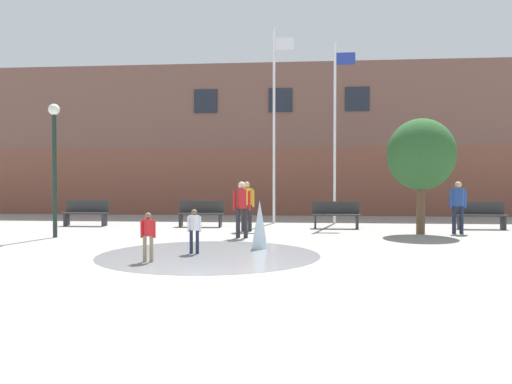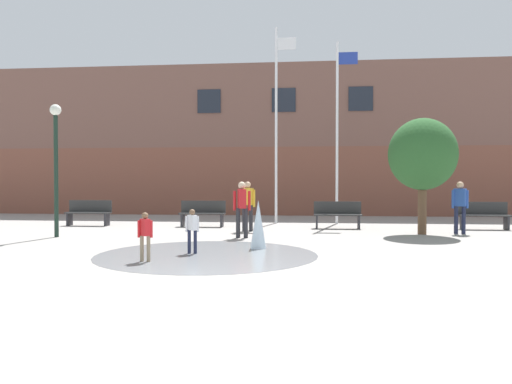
{
  "view_description": "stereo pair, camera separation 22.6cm",
  "coord_description": "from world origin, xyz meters",
  "px_view_note": "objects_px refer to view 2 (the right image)",
  "views": [
    {
      "loc": [
        0.9,
        -6.66,
        1.61
      ],
      "look_at": [
        -0.32,
        7.21,
        1.3
      ],
      "focal_mm": 35.0,
      "sensor_mm": 36.0,
      "label": 1
    },
    {
      "loc": [
        1.13,
        -6.64,
        1.61
      ],
      "look_at": [
        -0.32,
        7.21,
        1.3
      ],
      "focal_mm": 35.0,
      "sensor_mm": 36.0,
      "label": 2
    }
  ],
  "objects_px": {
    "park_bench_far_right": "(484,215)",
    "child_in_fountain": "(192,228)",
    "park_bench_far_left": "(89,212)",
    "child_running": "(145,233)",
    "park_bench_under_left_flagpole": "(203,213)",
    "flagpole_left": "(277,119)",
    "park_bench_under_right_flagpole": "(338,214)",
    "teen_by_trashcan": "(247,202)",
    "flagpole_right": "(338,127)",
    "lamp_post_left_lane": "(56,150)",
    "adult_watching": "(242,205)",
    "street_tree_near_building": "(423,155)",
    "adult_in_red": "(460,203)"
  },
  "relations": [
    {
      "from": "teen_by_trashcan",
      "to": "flagpole_right",
      "type": "relative_size",
      "value": 0.23
    },
    {
      "from": "child_running",
      "to": "flagpole_right",
      "type": "bearing_deg",
      "value": 106.01
    },
    {
      "from": "park_bench_far_left",
      "to": "child_running",
      "type": "xyz_separation_m",
      "value": [
        4.63,
        -7.59,
        0.1
      ]
    },
    {
      "from": "child_running",
      "to": "street_tree_near_building",
      "type": "xyz_separation_m",
      "value": [
        6.65,
        5.84,
        1.82
      ]
    },
    {
      "from": "adult_in_red",
      "to": "teen_by_trashcan",
      "type": "relative_size",
      "value": 1.0
    },
    {
      "from": "child_in_fountain",
      "to": "teen_by_trashcan",
      "type": "height_order",
      "value": "teen_by_trashcan"
    },
    {
      "from": "child_running",
      "to": "park_bench_far_right",
      "type": "bearing_deg",
      "value": 81.06
    },
    {
      "from": "park_bench_far_left",
      "to": "flagpole_left",
      "type": "bearing_deg",
      "value": 14.57
    },
    {
      "from": "adult_watching",
      "to": "teen_by_trashcan",
      "type": "xyz_separation_m",
      "value": [
        -0.07,
        1.85,
        0.0
      ]
    },
    {
      "from": "park_bench_far_right",
      "to": "flagpole_right",
      "type": "xyz_separation_m",
      "value": [
        -4.69,
        1.72,
        3.16
      ]
    },
    {
      "from": "adult_in_red",
      "to": "flagpole_left",
      "type": "xyz_separation_m",
      "value": [
        -5.77,
        3.25,
        3.02
      ]
    },
    {
      "from": "park_bench_under_left_flagpole",
      "to": "child_running",
      "type": "bearing_deg",
      "value": -86.49
    },
    {
      "from": "adult_watching",
      "to": "flagpole_left",
      "type": "relative_size",
      "value": 0.21
    },
    {
      "from": "child_running",
      "to": "flagpole_left",
      "type": "relative_size",
      "value": 0.13
    },
    {
      "from": "park_bench_under_right_flagpole",
      "to": "park_bench_far_right",
      "type": "distance_m",
      "value": 4.81
    },
    {
      "from": "flagpole_left",
      "to": "child_in_fountain",
      "type": "bearing_deg",
      "value": -99.54
    },
    {
      "from": "flagpole_left",
      "to": "street_tree_near_building",
      "type": "xyz_separation_m",
      "value": [
        4.61,
        -3.48,
        -1.55
      ]
    },
    {
      "from": "street_tree_near_building",
      "to": "park_bench_far_left",
      "type": "bearing_deg",
      "value": 171.19
    },
    {
      "from": "park_bench_far_right",
      "to": "child_in_fountain",
      "type": "xyz_separation_m",
      "value": [
        -8.35,
        -6.42,
        0.1
      ]
    },
    {
      "from": "park_bench_under_right_flagpole",
      "to": "teen_by_trashcan",
      "type": "xyz_separation_m",
      "value": [
        -2.92,
        -1.27,
        0.45
      ]
    },
    {
      "from": "park_bench_under_left_flagpole",
      "to": "adult_watching",
      "type": "distance_m",
      "value": 3.8
    },
    {
      "from": "adult_in_red",
      "to": "flagpole_left",
      "type": "bearing_deg",
      "value": -176.63
    },
    {
      "from": "park_bench_far_left",
      "to": "child_running",
      "type": "height_order",
      "value": "child_running"
    },
    {
      "from": "park_bench_under_right_flagpole",
      "to": "teen_by_trashcan",
      "type": "relative_size",
      "value": 1.01
    },
    {
      "from": "teen_by_trashcan",
      "to": "lamp_post_left_lane",
      "type": "distance_m",
      "value": 5.9
    },
    {
      "from": "flagpole_left",
      "to": "street_tree_near_building",
      "type": "height_order",
      "value": "flagpole_left"
    },
    {
      "from": "park_bench_under_right_flagpole",
      "to": "lamp_post_left_lane",
      "type": "distance_m",
      "value": 9.1
    },
    {
      "from": "park_bench_far_left",
      "to": "flagpole_right",
      "type": "relative_size",
      "value": 0.23
    },
    {
      "from": "park_bench_far_left",
      "to": "lamp_post_left_lane",
      "type": "relative_size",
      "value": 0.42
    },
    {
      "from": "park_bench_far_right",
      "to": "flagpole_left",
      "type": "distance_m",
      "value": 7.99
    },
    {
      "from": "teen_by_trashcan",
      "to": "flagpole_left",
      "type": "relative_size",
      "value": 0.21
    },
    {
      "from": "child_running",
      "to": "flagpole_right",
      "type": "xyz_separation_m",
      "value": [
        4.34,
        9.33,
        3.06
      ]
    },
    {
      "from": "flagpole_right",
      "to": "child_in_fountain",
      "type": "bearing_deg",
      "value": -114.2
    },
    {
      "from": "street_tree_near_building",
      "to": "flagpole_left",
      "type": "bearing_deg",
      "value": 142.89
    },
    {
      "from": "child_running",
      "to": "lamp_post_left_lane",
      "type": "height_order",
      "value": "lamp_post_left_lane"
    },
    {
      "from": "flagpole_left",
      "to": "street_tree_near_building",
      "type": "bearing_deg",
      "value": -37.11
    },
    {
      "from": "park_bench_far_right",
      "to": "lamp_post_left_lane",
      "type": "distance_m",
      "value": 13.63
    },
    {
      "from": "flagpole_right",
      "to": "adult_in_red",
      "type": "bearing_deg",
      "value": -43.0
    },
    {
      "from": "park_bench_under_right_flagpole",
      "to": "lamp_post_left_lane",
      "type": "bearing_deg",
      "value": -157.09
    },
    {
      "from": "child_in_fountain",
      "to": "lamp_post_left_lane",
      "type": "relative_size",
      "value": 0.26
    },
    {
      "from": "park_bench_far_right",
      "to": "child_running",
      "type": "relative_size",
      "value": 1.62
    },
    {
      "from": "adult_watching",
      "to": "park_bench_far_left",
      "type": "bearing_deg",
      "value": -134.89
    },
    {
      "from": "adult_watching",
      "to": "teen_by_trashcan",
      "type": "distance_m",
      "value": 1.85
    },
    {
      "from": "adult_watching",
      "to": "child_running",
      "type": "distance_m",
      "value": 4.54
    },
    {
      "from": "flagpole_right",
      "to": "park_bench_far_right",
      "type": "bearing_deg",
      "value": -20.11
    },
    {
      "from": "child_running",
      "to": "flagpole_left",
      "type": "distance_m",
      "value": 10.12
    },
    {
      "from": "child_in_fountain",
      "to": "street_tree_near_building",
      "type": "relative_size",
      "value": 0.28
    },
    {
      "from": "park_bench_under_left_flagpole",
      "to": "child_running",
      "type": "height_order",
      "value": "child_running"
    },
    {
      "from": "flagpole_left",
      "to": "street_tree_near_building",
      "type": "relative_size",
      "value": 2.12
    },
    {
      "from": "flagpole_left",
      "to": "lamp_post_left_lane",
      "type": "distance_m",
      "value": 8.17
    }
  ]
}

